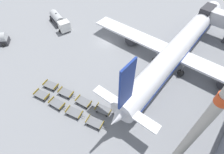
{
  "coord_description": "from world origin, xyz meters",
  "views": [
    {
      "loc": [
        23.77,
        -26.26,
        26.79
      ],
      "look_at": [
        9.2,
        -8.74,
        1.02
      ],
      "focal_mm": 28.0,
      "sensor_mm": 36.0,
      "label": 1
    }
  ],
  "objects": [
    {
      "name": "baggage_dolly_row_near_col_a",
      "position": [
        1.75,
        -20.05,
        0.47
      ],
      "size": [
        3.51,
        2.09,
        0.92
      ],
      "color": "slate",
      "rests_on": "ground_plane"
    },
    {
      "name": "apron_light_mast",
      "position": [
        24.92,
        -18.69,
        13.4
      ],
      "size": [
        2.0,
        0.76,
        24.54
      ],
      "color": "#ADA89E",
      "rests_on": "ground_plane"
    },
    {
      "name": "ground_plane",
      "position": [
        0.0,
        0.0,
        0.0
      ],
      "size": [
        500.0,
        500.0,
        0.0
      ],
      "primitive_type": "plane",
      "color": "gray"
    },
    {
      "name": "baggage_dolly_row_mid_a_col_a",
      "position": [
        1.17,
        -17.57,
        0.47
      ],
      "size": [
        3.51,
        2.15,
        0.92
      ],
      "color": "slate",
      "rests_on": "ground_plane"
    },
    {
      "name": "baggage_dolly_row_mid_a_col_d",
      "position": [
        12.59,
        -15.14,
        0.47
      ],
      "size": [
        3.51,
        2.12,
        0.92
      ],
      "color": "slate",
      "rests_on": "ground_plane"
    },
    {
      "name": "baggage_dolly_row_near_col_c",
      "position": [
        9.1,
        -18.71,
        0.47
      ],
      "size": [
        3.51,
        2.16,
        0.92
      ],
      "color": "slate",
      "rests_on": "ground_plane"
    },
    {
      "name": "baggage_dolly_row_near_col_d",
      "position": [
        13.09,
        -17.81,
        0.47
      ],
      "size": [
        3.51,
        2.14,
        0.92
      ],
      "color": "slate",
      "rests_on": "ground_plane"
    },
    {
      "name": "baggage_dolly_row_mid_a_col_b",
      "position": [
        4.79,
        -16.88,
        0.47
      ],
      "size": [
        3.51,
        2.11,
        0.92
      ],
      "color": "slate",
      "rests_on": "ground_plane"
    },
    {
      "name": "baggage_dolly_row_near_col_b",
      "position": [
        5.43,
        -19.47,
        0.47
      ],
      "size": [
        3.5,
        1.94,
        0.92
      ],
      "color": "slate",
      "rests_on": "ground_plane"
    },
    {
      "name": "baggage_dolly_row_mid_a_col_c",
      "position": [
        8.78,
        -16.16,
        0.47
      ],
      "size": [
        3.5,
        1.94,
        0.92
      ],
      "color": "slate",
      "rests_on": "ground_plane"
    },
    {
      "name": "fuel_tanker_secondary",
      "position": [
        -15.01,
        -2.32,
        1.26
      ],
      "size": [
        9.64,
        5.3,
        2.92
      ],
      "color": "white",
      "rests_on": "ground_plane"
    },
    {
      "name": "airplane",
      "position": [
        16.06,
        4.72,
        3.37
      ],
      "size": [
        41.46,
        45.53,
        13.27
      ],
      "color": "white",
      "rests_on": "ground_plane"
    }
  ]
}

